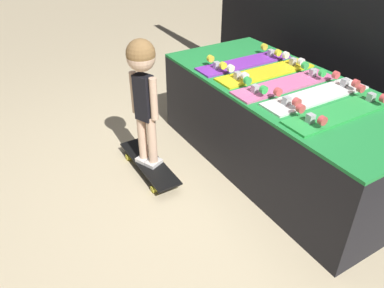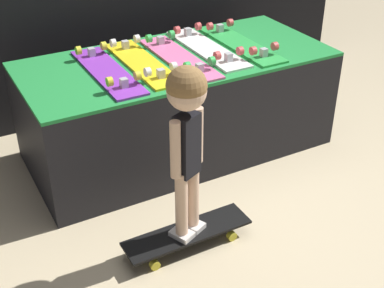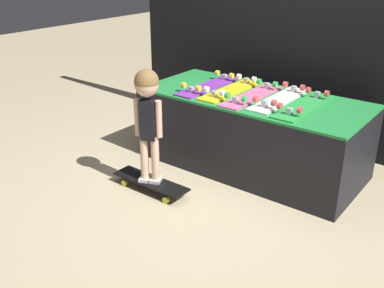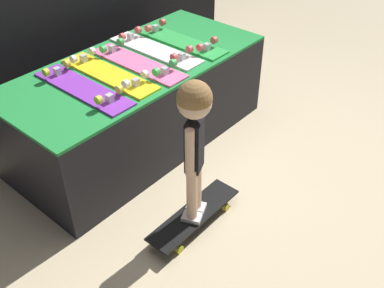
{
  "view_description": "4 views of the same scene",
  "coord_description": "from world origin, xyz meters",
  "px_view_note": "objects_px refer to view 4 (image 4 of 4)",
  "views": [
    {
      "loc": [
        1.7,
        -1.18,
        1.74
      ],
      "look_at": [
        -0.16,
        -0.07,
        0.31
      ],
      "focal_mm": 35.0,
      "sensor_mm": 36.0,
      "label": 1
    },
    {
      "loc": [
        -1.43,
        -2.2,
        1.93
      ],
      "look_at": [
        -0.22,
        0.0,
        0.42
      ],
      "focal_mm": 50.0,
      "sensor_mm": 36.0,
      "label": 2
    },
    {
      "loc": [
        1.83,
        -2.67,
        1.84
      ],
      "look_at": [
        -0.21,
        0.01,
        0.37
      ],
      "focal_mm": 42.0,
      "sensor_mm": 36.0,
      "label": 3
    },
    {
      "loc": [
        -1.9,
        -1.56,
        2.12
      ],
      "look_at": [
        -0.13,
        -0.04,
        0.35
      ],
      "focal_mm": 42.0,
      "sensor_mm": 36.0,
      "label": 4
    }
  ],
  "objects_px": {
    "skateboard_pink_on_rack": "(138,62)",
    "skateboard_white_on_rack": "(155,49)",
    "skateboard_purple_on_rack": "(83,87)",
    "skateboard_yellow_on_rack": "(109,73)",
    "skateboard_green_on_rack": "(180,40)",
    "child": "(194,128)",
    "skateboard_on_floor": "(194,215)"
  },
  "relations": [
    {
      "from": "skateboard_purple_on_rack",
      "to": "skateboard_white_on_rack",
      "type": "relative_size",
      "value": 1.0
    },
    {
      "from": "skateboard_purple_on_rack",
      "to": "skateboard_yellow_on_rack",
      "type": "height_order",
      "value": "same"
    },
    {
      "from": "skateboard_purple_on_rack",
      "to": "skateboard_yellow_on_rack",
      "type": "relative_size",
      "value": 1.0
    },
    {
      "from": "skateboard_pink_on_rack",
      "to": "skateboard_green_on_rack",
      "type": "distance_m",
      "value": 0.47
    },
    {
      "from": "skateboard_green_on_rack",
      "to": "skateboard_on_floor",
      "type": "distance_m",
      "value": 1.39
    },
    {
      "from": "skateboard_yellow_on_rack",
      "to": "skateboard_pink_on_rack",
      "type": "xyz_separation_m",
      "value": [
        0.23,
        -0.03,
        0.0
      ]
    },
    {
      "from": "skateboard_yellow_on_rack",
      "to": "skateboard_green_on_rack",
      "type": "relative_size",
      "value": 1.0
    },
    {
      "from": "skateboard_green_on_rack",
      "to": "skateboard_on_floor",
      "type": "height_order",
      "value": "skateboard_green_on_rack"
    },
    {
      "from": "skateboard_pink_on_rack",
      "to": "skateboard_purple_on_rack",
      "type": "bearing_deg",
      "value": 178.15
    },
    {
      "from": "skateboard_yellow_on_rack",
      "to": "skateboard_on_floor",
      "type": "xyz_separation_m",
      "value": [
        -0.18,
        -0.9,
        -0.61
      ]
    },
    {
      "from": "skateboard_pink_on_rack",
      "to": "skateboard_on_floor",
      "type": "xyz_separation_m",
      "value": [
        -0.41,
        -0.87,
        -0.61
      ]
    },
    {
      "from": "skateboard_green_on_rack",
      "to": "skateboard_on_floor",
      "type": "relative_size",
      "value": 1.14
    },
    {
      "from": "skateboard_purple_on_rack",
      "to": "skateboard_white_on_rack",
      "type": "bearing_deg",
      "value": 3.34
    },
    {
      "from": "skateboard_purple_on_rack",
      "to": "skateboard_green_on_rack",
      "type": "relative_size",
      "value": 1.0
    },
    {
      "from": "skateboard_purple_on_rack",
      "to": "skateboard_on_floor",
      "type": "xyz_separation_m",
      "value": [
        0.06,
        -0.88,
        -0.61
      ]
    },
    {
      "from": "skateboard_purple_on_rack",
      "to": "skateboard_green_on_rack",
      "type": "xyz_separation_m",
      "value": [
        0.93,
        0.0,
        0.0
      ]
    },
    {
      "from": "skateboard_purple_on_rack",
      "to": "skateboard_yellow_on_rack",
      "type": "xyz_separation_m",
      "value": [
        0.23,
        0.02,
        0.0
      ]
    },
    {
      "from": "skateboard_purple_on_rack",
      "to": "child",
      "type": "height_order",
      "value": "child"
    },
    {
      "from": "skateboard_green_on_rack",
      "to": "skateboard_yellow_on_rack",
      "type": "bearing_deg",
      "value": 178.79
    },
    {
      "from": "skateboard_green_on_rack",
      "to": "child",
      "type": "bearing_deg",
      "value": -134.75
    },
    {
      "from": "skateboard_pink_on_rack",
      "to": "skateboard_white_on_rack",
      "type": "distance_m",
      "value": 0.24
    },
    {
      "from": "child",
      "to": "skateboard_white_on_rack",
      "type": "bearing_deg",
      "value": 31.41
    },
    {
      "from": "skateboard_yellow_on_rack",
      "to": "skateboard_pink_on_rack",
      "type": "bearing_deg",
      "value": -8.05
    },
    {
      "from": "skateboard_purple_on_rack",
      "to": "skateboard_green_on_rack",
      "type": "height_order",
      "value": "same"
    },
    {
      "from": "skateboard_yellow_on_rack",
      "to": "skateboard_green_on_rack",
      "type": "xyz_separation_m",
      "value": [
        0.7,
        -0.01,
        0.0
      ]
    },
    {
      "from": "child",
      "to": "skateboard_green_on_rack",
      "type": "bearing_deg",
      "value": 21.55
    },
    {
      "from": "skateboard_yellow_on_rack",
      "to": "skateboard_green_on_rack",
      "type": "height_order",
      "value": "same"
    },
    {
      "from": "skateboard_purple_on_rack",
      "to": "skateboard_pink_on_rack",
      "type": "distance_m",
      "value": 0.47
    },
    {
      "from": "skateboard_pink_on_rack",
      "to": "skateboard_on_floor",
      "type": "height_order",
      "value": "skateboard_pink_on_rack"
    },
    {
      "from": "skateboard_pink_on_rack",
      "to": "child",
      "type": "xyz_separation_m",
      "value": [
        -0.41,
        -0.87,
        0.06
      ]
    },
    {
      "from": "skateboard_purple_on_rack",
      "to": "child",
      "type": "bearing_deg",
      "value": -86.27
    },
    {
      "from": "skateboard_white_on_rack",
      "to": "skateboard_purple_on_rack",
      "type": "bearing_deg",
      "value": -176.66
    }
  ]
}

